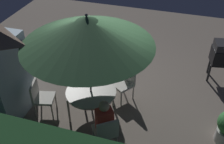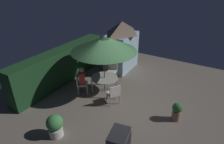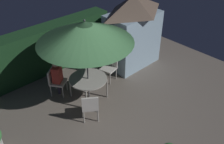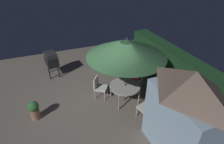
# 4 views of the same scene
# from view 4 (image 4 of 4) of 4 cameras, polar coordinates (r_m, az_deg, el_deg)

# --- Properties ---
(ground_plane) EXTENTS (11.00, 11.00, 0.00)m
(ground_plane) POSITION_cam_4_polar(r_m,az_deg,el_deg) (7.17, -5.70, -10.05)
(ground_plane) COLOR #6B6056
(hedge_backdrop) EXTENTS (5.68, 0.70, 1.69)m
(hedge_backdrop) POSITION_cam_4_polar(r_m,az_deg,el_deg) (8.09, 18.40, 1.02)
(hedge_backdrop) COLOR #193D1E
(hedge_backdrop) RESTS_ON ground
(garden_shed) EXTENTS (2.06, 1.30, 2.67)m
(garden_shed) POSITION_cam_4_polar(r_m,az_deg,el_deg) (5.15, 22.24, -12.39)
(garden_shed) COLOR #9EBCD1
(garden_shed) RESTS_ON ground
(patio_table) EXTENTS (1.18, 1.18, 0.72)m
(patio_table) POSITION_cam_4_polar(r_m,az_deg,el_deg) (6.90, 4.07, -4.79)
(patio_table) COLOR #B2ADA3
(patio_table) RESTS_ON ground
(patio_umbrella) EXTENTS (2.77, 2.77, 2.66)m
(patio_umbrella) POSITION_cam_4_polar(r_m,az_deg,el_deg) (6.08, 4.64, 7.70)
(patio_umbrella) COLOR #4C4C51
(patio_umbrella) RESTS_ON ground
(bbq_grill) EXTENTS (0.78, 0.62, 1.20)m
(bbq_grill) POSITION_cam_4_polar(r_m,az_deg,el_deg) (8.88, -18.75, 3.77)
(bbq_grill) COLOR black
(bbq_grill) RESTS_ON ground
(chair_near_shed) EXTENTS (0.65, 0.65, 0.90)m
(chair_near_shed) POSITION_cam_4_polar(r_m,az_deg,el_deg) (7.79, 7.82, -1.57)
(chair_near_shed) COLOR silver
(chair_near_shed) RESTS_ON ground
(chair_far_side) EXTENTS (0.65, 0.65, 0.90)m
(chair_far_side) POSITION_cam_4_polar(r_m,az_deg,el_deg) (7.19, -4.17, -4.50)
(chair_far_side) COLOR silver
(chair_far_side) RESTS_ON ground
(chair_toward_hedge) EXTENTS (0.56, 0.56, 0.90)m
(chair_toward_hedge) POSITION_cam_4_polar(r_m,az_deg,el_deg) (6.32, 11.18, -11.08)
(chair_toward_hedge) COLOR silver
(chair_toward_hedge) RESTS_ON ground
(potted_plant_by_shed) EXTENTS (0.37, 0.37, 0.73)m
(potted_plant_by_shed) POSITION_cam_4_polar(r_m,az_deg,el_deg) (6.87, -23.54, -10.96)
(potted_plant_by_shed) COLOR #936651
(potted_plant_by_shed) RESTS_ON ground
(potted_plant_by_grill) EXTENTS (0.54, 0.54, 0.82)m
(potted_plant_by_grill) POSITION_cam_4_polar(r_m,az_deg,el_deg) (9.47, -4.47, 4.40)
(potted_plant_by_grill) COLOR silver
(potted_plant_by_grill) RESTS_ON ground
(person_in_red) EXTENTS (0.42, 0.40, 1.26)m
(person_in_red) POSITION_cam_4_polar(r_m,az_deg,el_deg) (7.59, 7.69, -0.21)
(person_in_red) COLOR #CC3D33
(person_in_red) RESTS_ON ground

